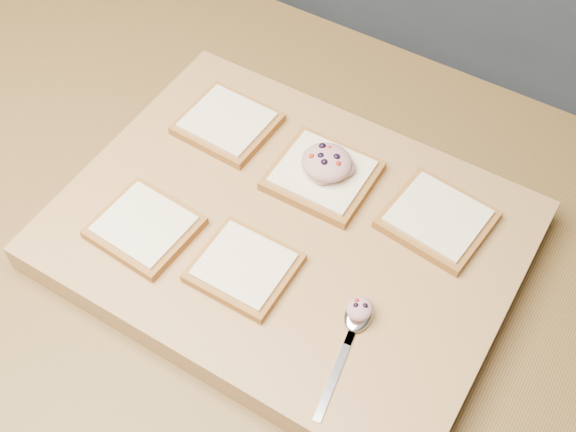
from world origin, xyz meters
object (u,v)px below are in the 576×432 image
cutting_board (288,235)px  tuna_salad_dollop (327,162)px  bread_far_center (322,175)px  spoon (355,323)px

cutting_board → tuna_salad_dollop: (0.00, 0.09, 0.06)m
bread_far_center → tuna_salad_dollop: 0.03m
cutting_board → tuna_salad_dollop: tuna_salad_dollop is taller
bread_far_center → spoon: bread_far_center is taller
bread_far_center → spoon: 0.22m
bread_far_center → tuna_salad_dollop: size_ratio=1.95×
cutting_board → tuna_salad_dollop: 0.11m
tuna_salad_dollop → bread_far_center: bearing=-137.3°
spoon → bread_far_center: bearing=129.6°
bread_far_center → cutting_board: bearing=-90.1°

